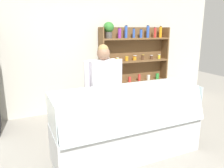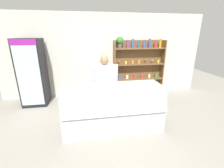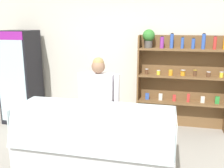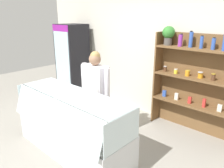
# 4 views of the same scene
# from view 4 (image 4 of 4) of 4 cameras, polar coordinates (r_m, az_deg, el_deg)

# --- Properties ---
(ground_plane) EXTENTS (12.00, 12.00, 0.00)m
(ground_plane) POSITION_cam_4_polar(r_m,az_deg,el_deg) (3.84, -8.82, -17.11)
(ground_plane) COLOR gray
(back_wall) EXTENTS (6.80, 0.10, 2.70)m
(back_wall) POSITION_cam_4_polar(r_m,az_deg,el_deg) (4.83, 10.62, 7.55)
(back_wall) COLOR beige
(back_wall) RESTS_ON ground
(drinks_fridge) EXTENTS (0.69, 0.67, 1.94)m
(drinks_fridge) POSITION_cam_4_polar(r_m,az_deg,el_deg) (6.01, -10.24, 5.88)
(drinks_fridge) COLOR black
(drinks_fridge) RESTS_ON ground
(shelving_unit) EXTENTS (1.75, 0.29, 1.97)m
(shelving_unit) POSITION_cam_4_polar(r_m,az_deg,el_deg) (4.25, 21.50, 1.62)
(shelving_unit) COLOR brown
(shelving_unit) RESTS_ON ground
(deli_display_case) EXTENTS (2.13, 0.79, 1.01)m
(deli_display_case) POSITION_cam_4_polar(r_m,az_deg,el_deg) (3.72, -10.33, -12.76)
(deli_display_case) COLOR silver
(deli_display_case) RESTS_ON ground
(shop_clerk) EXTENTS (0.66, 0.25, 1.59)m
(shop_clerk) POSITION_cam_4_polar(r_m,az_deg,el_deg) (3.89, -4.38, -0.93)
(shop_clerk) COLOR #4C4233
(shop_clerk) RESTS_ON ground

